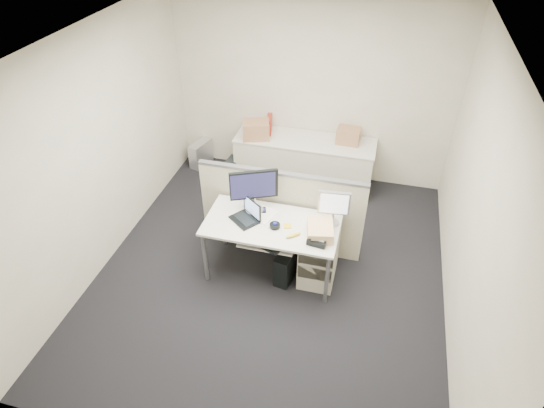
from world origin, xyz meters
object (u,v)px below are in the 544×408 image
(desk, at_px, (272,228))
(desk_phone, at_px, (318,240))
(monitor_main, at_px, (254,191))
(laptop, at_px, (244,212))

(desk, distance_m, desk_phone, 0.59)
(monitor_main, distance_m, laptop, 0.26)
(desk, bearing_deg, monitor_main, 144.25)
(desk, bearing_deg, desk_phone, -18.17)
(desk_phone, bearing_deg, monitor_main, 163.65)
(laptop, distance_m, desk_phone, 0.88)
(desk, xyz_separation_m, laptop, (-0.31, -0.02, 0.18))
(desk, height_order, laptop, laptop)
(desk_phone, bearing_deg, desk, 169.75)
(desk, relative_size, monitor_main, 2.77)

